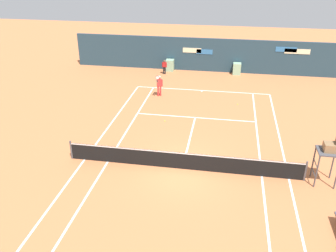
# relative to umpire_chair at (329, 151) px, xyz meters

# --- Properties ---
(ground_plane) EXTENTS (80.00, 80.00, 0.01)m
(ground_plane) POSITION_rel_umpire_chair_xyz_m (-6.84, 0.60, -1.75)
(ground_plane) COLOR #C67042
(tennis_net) EXTENTS (12.10, 0.10, 1.07)m
(tennis_net) POSITION_rel_umpire_chair_xyz_m (-6.84, 0.03, -1.24)
(tennis_net) COLOR #4C4C51
(tennis_net) RESTS_ON ground_plane
(sponsor_back_wall) EXTENTS (25.00, 1.02, 3.04)m
(sponsor_back_wall) POSITION_rel_umpire_chair_xyz_m (-6.84, 17.00, -0.28)
(sponsor_back_wall) COLOR #233D4C
(sponsor_back_wall) RESTS_ON ground_plane
(umpire_chair) EXTENTS (1.00, 1.00, 2.56)m
(umpire_chair) POSITION_rel_umpire_chair_xyz_m (0.00, 0.00, 0.00)
(umpire_chair) COLOR #47474C
(umpire_chair) RESTS_ON ground_plane
(player_on_baseline) EXTENTS (0.49, 0.81, 1.82)m
(player_on_baseline) POSITION_rel_umpire_chair_xyz_m (-9.99, 9.95, -0.79)
(player_on_baseline) COLOR red
(player_on_baseline) RESTS_ON ground_plane
(ball_kid_left_post) EXTENTS (0.44, 0.18, 1.31)m
(ball_kid_left_post) POSITION_rel_umpire_chair_xyz_m (-10.59, 15.42, -1.00)
(ball_kid_left_post) COLOR black
(ball_kid_left_post) RESTS_ON ground_plane
(tennis_ball_by_sideline) EXTENTS (0.07, 0.07, 0.07)m
(tennis_ball_by_sideline) POSITION_rel_umpire_chair_xyz_m (-4.01, 9.21, -1.72)
(tennis_ball_by_sideline) COLOR #CCE033
(tennis_ball_by_sideline) RESTS_ON ground_plane
(tennis_ball_mid_court) EXTENTS (0.07, 0.07, 0.07)m
(tennis_ball_mid_court) POSITION_rel_umpire_chair_xyz_m (-8.74, 5.48, -1.72)
(tennis_ball_mid_court) COLOR #CCE033
(tennis_ball_mid_court) RESTS_ON ground_plane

